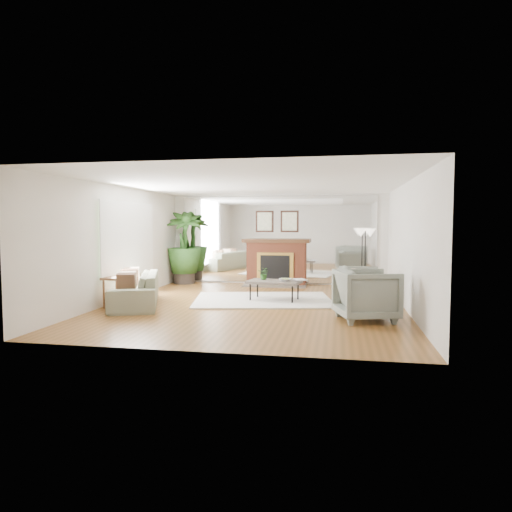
% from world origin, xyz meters
% --- Properties ---
extents(ground, '(7.00, 7.00, 0.00)m').
position_xyz_m(ground, '(0.00, 0.00, 0.00)').
color(ground, brown).
rests_on(ground, ground).
extents(wall_left, '(0.02, 7.00, 2.50)m').
position_xyz_m(wall_left, '(-2.99, 0.00, 1.25)').
color(wall_left, white).
rests_on(wall_left, ground).
extents(wall_right, '(0.02, 7.00, 2.50)m').
position_xyz_m(wall_right, '(2.99, 0.00, 1.25)').
color(wall_right, white).
rests_on(wall_right, ground).
extents(wall_back, '(6.00, 0.02, 2.50)m').
position_xyz_m(wall_back, '(0.00, 3.49, 1.25)').
color(wall_back, white).
rests_on(wall_back, ground).
extents(mirror_panel, '(5.40, 0.04, 2.40)m').
position_xyz_m(mirror_panel, '(0.00, 3.47, 1.25)').
color(mirror_panel, silver).
rests_on(mirror_panel, wall_back).
extents(window_panel, '(0.04, 2.40, 1.50)m').
position_xyz_m(window_panel, '(-2.96, 0.40, 1.35)').
color(window_panel, '#B2E09E').
rests_on(window_panel, wall_left).
extents(fireplace, '(1.85, 0.83, 2.05)m').
position_xyz_m(fireplace, '(0.00, 3.26, 0.66)').
color(fireplace, brown).
rests_on(fireplace, ground).
extents(area_rug, '(3.30, 2.63, 0.03)m').
position_xyz_m(area_rug, '(0.07, 0.64, 0.02)').
color(area_rug, white).
rests_on(area_rug, ground).
extents(coffee_table, '(1.22, 0.84, 0.45)m').
position_xyz_m(coffee_table, '(0.32, 0.59, 0.41)').
color(coffee_table, '#5B5047').
rests_on(coffee_table, ground).
extents(sofa, '(1.64, 2.44, 0.66)m').
position_xyz_m(sofa, '(-2.45, -0.39, 0.33)').
color(sofa, gray).
rests_on(sofa, ground).
extents(armchair_back, '(0.86, 0.84, 0.78)m').
position_xyz_m(armchair_back, '(2.13, 0.67, 0.39)').
color(armchair_back, gray).
rests_on(armchair_back, ground).
extents(armchair_front, '(1.21, 1.19, 0.90)m').
position_xyz_m(armchair_front, '(2.18, -1.08, 0.45)').
color(armchair_front, gray).
rests_on(armchair_front, ground).
extents(side_table, '(0.60, 0.60, 0.61)m').
position_xyz_m(side_table, '(-2.65, -0.68, 0.51)').
color(side_table, brown).
rests_on(side_table, ground).
extents(potted_ficus, '(1.21, 1.21, 2.05)m').
position_xyz_m(potted_ficus, '(-2.60, 3.10, 1.10)').
color(potted_ficus, black).
rests_on(potted_ficus, ground).
extents(floor_lamp, '(0.51, 0.28, 1.56)m').
position_xyz_m(floor_lamp, '(2.36, 2.68, 1.33)').
color(floor_lamp, black).
rests_on(floor_lamp, ground).
extents(tabletop_plant, '(0.28, 0.26, 0.27)m').
position_xyz_m(tabletop_plant, '(0.08, 0.73, 0.59)').
color(tabletop_plant, '#326726').
rests_on(tabletop_plant, coffee_table).
extents(fruit_bowl, '(0.31, 0.31, 0.07)m').
position_xyz_m(fruit_bowl, '(0.58, 0.47, 0.48)').
color(fruit_bowl, brown).
rests_on(fruit_bowl, coffee_table).
extents(book, '(0.35, 0.39, 0.02)m').
position_xyz_m(book, '(0.77, 0.70, 0.46)').
color(book, brown).
rests_on(book, coffee_table).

